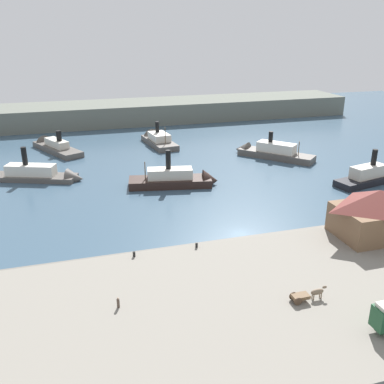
{
  "coord_description": "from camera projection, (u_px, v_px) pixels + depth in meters",
  "views": [
    {
      "loc": [
        -29.92,
        -69.05,
        36.91
      ],
      "look_at": [
        -4.09,
        18.8,
        2.0
      ],
      "focal_mm": 40.56,
      "sensor_mm": 36.0,
      "label": 1
    }
  ],
  "objects": [
    {
      "name": "far_headland",
      "position": [
        140.0,
        112.0,
        180.12
      ],
      "size": [
        180.0,
        24.0,
        8.0
      ],
      "primitive_type": "cube",
      "color": "#60665B",
      "rests_on": "ground"
    },
    {
      "name": "ferry_outer_harbor",
      "position": [
        157.0,
        139.0,
        146.23
      ],
      "size": [
        9.17,
        21.41,
        9.79
      ],
      "color": "#514C47",
      "rests_on": "ground"
    },
    {
      "name": "ferry_approaching_east",
      "position": [
        180.0,
        179.0,
        107.34
      ],
      "size": [
        22.74,
        10.03,
        10.99
      ],
      "color": "black",
      "rests_on": "ground"
    },
    {
      "name": "horse_cart",
      "position": [
        307.0,
        295.0,
        60.21
      ],
      "size": [
        5.38,
        1.5,
        1.87
      ],
      "color": "brown",
      "rests_on": "quay_promenade"
    },
    {
      "name": "ground_plane",
      "position": [
        240.0,
        233.0,
        82.94
      ],
      "size": [
        320.0,
        320.0,
        0.0
      ],
      "primitive_type": "plane",
      "color": "#385166"
    },
    {
      "name": "ferry_near_quay",
      "position": [
        372.0,
        176.0,
        109.54
      ],
      "size": [
        20.24,
        9.31,
        10.24
      ],
      "color": "black",
      "rests_on": "ground"
    },
    {
      "name": "mooring_post_west",
      "position": [
        197.0,
        245.0,
        74.92
      ],
      "size": [
        0.44,
        0.44,
        0.9
      ],
      "primitive_type": "cylinder",
      "color": "black",
      "rests_on": "quay_promenade"
    },
    {
      "name": "seawall_edge",
      "position": [
        248.0,
        239.0,
        79.54
      ],
      "size": [
        110.0,
        0.8,
        1.0
      ],
      "primitive_type": "cube",
      "color": "#666159",
      "rests_on": "ground"
    },
    {
      "name": "mooring_post_center_west",
      "position": [
        134.0,
        254.0,
        71.94
      ],
      "size": [
        0.44,
        0.44,
        0.9
      ],
      "primitive_type": "cylinder",
      "color": "black",
      "rests_on": "quay_promenade"
    },
    {
      "name": "pedestrian_near_east_shed",
      "position": [
        118.0,
        303.0,
        58.76
      ],
      "size": [
        0.39,
        0.39,
        1.58
      ],
      "color": "#4C3D33",
      "rests_on": "quay_promenade"
    },
    {
      "name": "ferry_departing_north",
      "position": [
        53.0,
        146.0,
        138.77
      ],
      "size": [
        16.26,
        24.8,
        8.99
      ],
      "color": "#514C47",
      "rests_on": "ground"
    },
    {
      "name": "ferry_approaching_west",
      "position": [
        43.0,
        175.0,
        111.21
      ],
      "size": [
        25.26,
        14.04,
        10.58
      ],
      "color": "#514C47",
      "rests_on": "ground"
    },
    {
      "name": "ferry_shed_customs_shed",
      "position": [
        377.0,
        213.0,
        78.01
      ],
      "size": [
        14.47,
        10.52,
        8.78
      ],
      "color": "brown",
      "rests_on": "quay_promenade"
    },
    {
      "name": "ferry_moored_west",
      "position": [
        268.0,
        152.0,
        130.94
      ],
      "size": [
        20.69,
        22.2,
        9.66
      ],
      "color": "#514C47",
      "rests_on": "ground"
    },
    {
      "name": "quay_promenade",
      "position": [
        298.0,
        294.0,
        63.01
      ],
      "size": [
        110.0,
        36.0,
        1.2
      ],
      "primitive_type": "cube",
      "color": "gray",
      "rests_on": "ground"
    }
  ]
}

